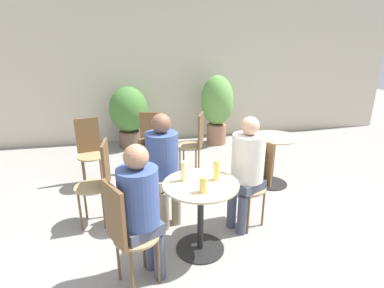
{
  "coord_description": "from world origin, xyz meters",
  "views": [
    {
      "loc": [
        -0.76,
        -2.26,
        1.94
      ],
      "look_at": [
        -0.17,
        0.56,
        0.97
      ],
      "focal_mm": 28.0,
      "sensor_mm": 36.0,
      "label": 1
    }
  ],
  "objects_px": {
    "bistro_chair_6": "(196,139)",
    "potted_plant_0": "(129,113)",
    "bistro_chair_0": "(255,176)",
    "seated_person_2": "(141,203)",
    "bistro_chair_2": "(125,228)",
    "seated_person_0": "(247,164)",
    "bistro_chair_5": "(152,136)",
    "potted_plant_1": "(217,105)",
    "bistro_chair_3": "(90,146)",
    "cafe_table_far": "(273,153)",
    "bistro_chair_1": "(156,171)",
    "bistro_chair_4": "(100,177)",
    "beer_glass_0": "(203,185)",
    "cafe_table_near": "(201,204)",
    "beer_glass_1": "(217,170)",
    "seated_person_1": "(163,161)",
    "beer_glass_2": "(184,171)"
  },
  "relations": [
    {
      "from": "bistro_chair_6",
      "to": "potted_plant_0",
      "type": "height_order",
      "value": "potted_plant_0"
    },
    {
      "from": "bistro_chair_0",
      "to": "seated_person_2",
      "type": "bearing_deg",
      "value": -90.0
    },
    {
      "from": "bistro_chair_0",
      "to": "bistro_chair_2",
      "type": "xyz_separation_m",
      "value": [
        -1.38,
        -0.7,
        0.0
      ]
    },
    {
      "from": "bistro_chair_0",
      "to": "seated_person_0",
      "type": "bearing_deg",
      "value": -90.0
    },
    {
      "from": "bistro_chair_5",
      "to": "potted_plant_0",
      "type": "bearing_deg",
      "value": -57.16
    },
    {
      "from": "potted_plant_1",
      "to": "bistro_chair_3",
      "type": "bearing_deg",
      "value": -147.79
    },
    {
      "from": "cafe_table_far",
      "to": "bistro_chair_3",
      "type": "xyz_separation_m",
      "value": [
        -2.51,
        0.53,
        0.09
      ]
    },
    {
      "from": "bistro_chair_1",
      "to": "potted_plant_1",
      "type": "relative_size",
      "value": 0.71
    },
    {
      "from": "seated_person_0",
      "to": "seated_person_2",
      "type": "xyz_separation_m",
      "value": [
        -1.12,
        -0.57,
        -0.01
      ]
    },
    {
      "from": "bistro_chair_1",
      "to": "bistro_chair_4",
      "type": "distance_m",
      "value": 0.61
    },
    {
      "from": "bistro_chair_0",
      "to": "beer_glass_0",
      "type": "bearing_deg",
      "value": -80.79
    },
    {
      "from": "cafe_table_far",
      "to": "seated_person_2",
      "type": "height_order",
      "value": "seated_person_2"
    },
    {
      "from": "bistro_chair_5",
      "to": "bistro_chair_6",
      "type": "relative_size",
      "value": 1.0
    },
    {
      "from": "bistro_chair_3",
      "to": "bistro_chair_1",
      "type": "bearing_deg",
      "value": -65.22
    },
    {
      "from": "bistro_chair_6",
      "to": "potted_plant_1",
      "type": "height_order",
      "value": "potted_plant_1"
    },
    {
      "from": "bistro_chair_3",
      "to": "potted_plant_1",
      "type": "height_order",
      "value": "potted_plant_1"
    },
    {
      "from": "cafe_table_near",
      "to": "bistro_chair_5",
      "type": "xyz_separation_m",
      "value": [
        -0.29,
        2.07,
        0.07
      ]
    },
    {
      "from": "cafe_table_near",
      "to": "bistro_chair_0",
      "type": "bearing_deg",
      "value": 26.99
    },
    {
      "from": "bistro_chair_5",
      "to": "beer_glass_1",
      "type": "distance_m",
      "value": 2.08
    },
    {
      "from": "potted_plant_0",
      "to": "seated_person_1",
      "type": "bearing_deg",
      "value": -82.77
    },
    {
      "from": "bistro_chair_1",
      "to": "bistro_chair_6",
      "type": "relative_size",
      "value": 1.0
    },
    {
      "from": "bistro_chair_1",
      "to": "beer_glass_2",
      "type": "relative_size",
      "value": 5.05
    },
    {
      "from": "seated_person_1",
      "to": "seated_person_0",
      "type": "bearing_deg",
      "value": -44.98
    },
    {
      "from": "cafe_table_near",
      "to": "beer_glass_0",
      "type": "relative_size",
      "value": 5.09
    },
    {
      "from": "potted_plant_1",
      "to": "potted_plant_0",
      "type": "bearing_deg",
      "value": 175.58
    },
    {
      "from": "bistro_chair_6",
      "to": "potted_plant_0",
      "type": "bearing_deg",
      "value": -124.2
    },
    {
      "from": "bistro_chair_0",
      "to": "seated_person_1",
      "type": "bearing_deg",
      "value": -128.97
    },
    {
      "from": "cafe_table_near",
      "to": "bistro_chair_6",
      "type": "height_order",
      "value": "bistro_chair_6"
    },
    {
      "from": "potted_plant_0",
      "to": "bistro_chair_1",
      "type": "bearing_deg",
      "value": -83.86
    },
    {
      "from": "bistro_chair_1",
      "to": "seated_person_1",
      "type": "distance_m",
      "value": 0.23
    },
    {
      "from": "bistro_chair_4",
      "to": "beer_glass_2",
      "type": "relative_size",
      "value": 5.05
    },
    {
      "from": "seated_person_0",
      "to": "seated_person_1",
      "type": "height_order",
      "value": "seated_person_1"
    },
    {
      "from": "bistro_chair_4",
      "to": "seated_person_2",
      "type": "distance_m",
      "value": 1.05
    },
    {
      "from": "bistro_chair_4",
      "to": "potted_plant_0",
      "type": "bearing_deg",
      "value": 177.14
    },
    {
      "from": "beer_glass_1",
      "to": "cafe_table_near",
      "type": "bearing_deg",
      "value": -163.31
    },
    {
      "from": "bistro_chair_6",
      "to": "beer_glass_0",
      "type": "distance_m",
      "value": 1.98
    },
    {
      "from": "bistro_chair_1",
      "to": "bistro_chair_4",
      "type": "relative_size",
      "value": 1.0
    },
    {
      "from": "seated_person_0",
      "to": "seated_person_1",
      "type": "xyz_separation_m",
      "value": [
        -0.84,
        0.27,
        0.0
      ]
    },
    {
      "from": "bistro_chair_1",
      "to": "beer_glass_0",
      "type": "relative_size",
      "value": 6.81
    },
    {
      "from": "bistro_chair_0",
      "to": "seated_person_1",
      "type": "distance_m",
      "value": 1.01
    },
    {
      "from": "bistro_chair_5",
      "to": "bistro_chair_3",
      "type": "bearing_deg",
      "value": 37.82
    },
    {
      "from": "beer_glass_1",
      "to": "potted_plant_1",
      "type": "distance_m",
      "value": 3.24
    },
    {
      "from": "bistro_chair_0",
      "to": "potted_plant_1",
      "type": "relative_size",
      "value": 0.71
    },
    {
      "from": "seated_person_0",
      "to": "potted_plant_0",
      "type": "distance_m",
      "value": 3.23
    },
    {
      "from": "bistro_chair_2",
      "to": "potted_plant_1",
      "type": "distance_m",
      "value": 3.93
    },
    {
      "from": "bistro_chair_4",
      "to": "bistro_chair_6",
      "type": "height_order",
      "value": "same"
    },
    {
      "from": "bistro_chair_5",
      "to": "bistro_chair_4",
      "type": "bearing_deg",
      "value": 81.61
    },
    {
      "from": "bistro_chair_6",
      "to": "beer_glass_1",
      "type": "relative_size",
      "value": 4.99
    },
    {
      "from": "bistro_chair_2",
      "to": "seated_person_0",
      "type": "bearing_deg",
      "value": -90.0
    },
    {
      "from": "bistro_chair_2",
      "to": "bistro_chair_6",
      "type": "distance_m",
      "value": 2.36
    }
  ]
}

